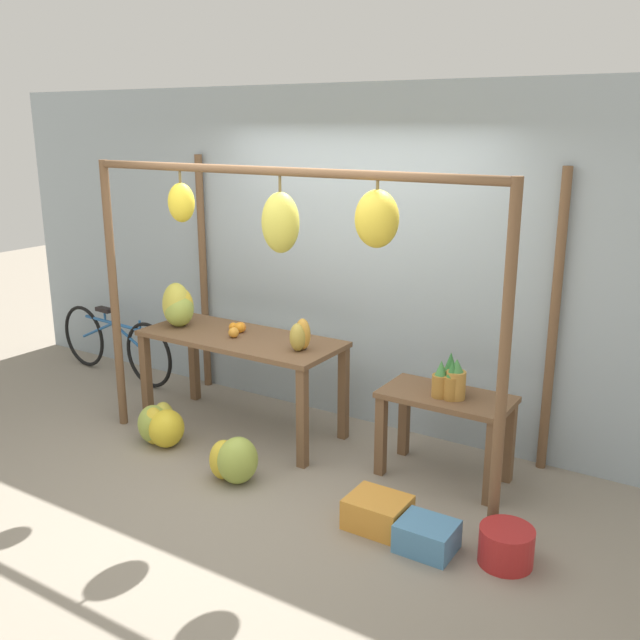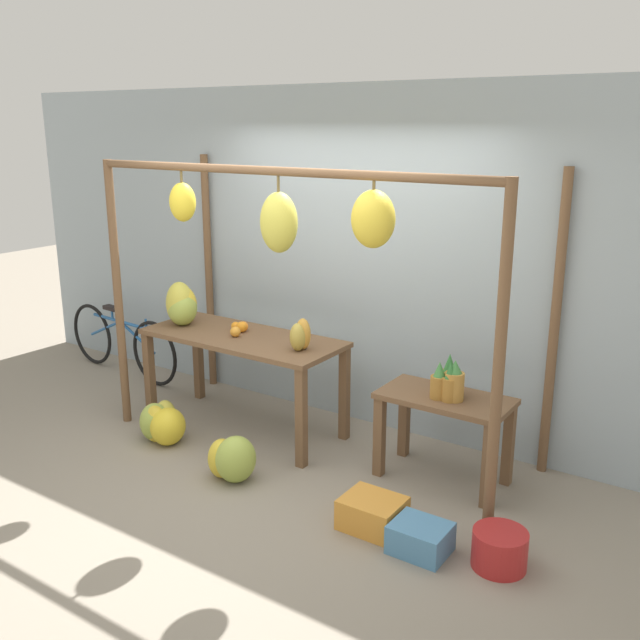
# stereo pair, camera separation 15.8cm
# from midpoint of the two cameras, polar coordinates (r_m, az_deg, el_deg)

# --- Properties ---
(ground_plane) EXTENTS (20.00, 20.00, 0.00)m
(ground_plane) POSITION_cam_midpoint_polar(r_m,az_deg,el_deg) (5.23, -6.07, -13.09)
(ground_plane) COLOR gray
(shop_wall_back) EXTENTS (8.00, 0.08, 2.80)m
(shop_wall_back) POSITION_cam_midpoint_polar(r_m,az_deg,el_deg) (5.92, 2.40, 4.83)
(shop_wall_back) COLOR #99A8B2
(shop_wall_back) RESTS_ON ground_plane
(stall_awning) EXTENTS (3.34, 1.26, 2.22)m
(stall_awning) POSITION_cam_midpoint_polar(r_m,az_deg,el_deg) (5.00, -2.21, 5.56)
(stall_awning) COLOR brown
(stall_awning) RESTS_ON ground_plane
(display_table_main) EXTENTS (1.70, 0.70, 0.82)m
(display_table_main) POSITION_cam_midpoint_polar(r_m,az_deg,el_deg) (5.88, -7.10, -2.41)
(display_table_main) COLOR brown
(display_table_main) RESTS_ON ground_plane
(display_table_side) EXTENTS (0.92, 0.49, 0.64)m
(display_table_side) POSITION_cam_midpoint_polar(r_m,az_deg,el_deg) (5.17, 9.15, -7.43)
(display_table_side) COLOR brown
(display_table_side) RESTS_ON ground_plane
(banana_pile_on_table) EXTENTS (0.37, 0.38, 0.38)m
(banana_pile_on_table) POSITION_cam_midpoint_polar(r_m,az_deg,el_deg) (6.18, -11.99, 1.01)
(banana_pile_on_table) COLOR #9EB247
(banana_pile_on_table) RESTS_ON display_table_main
(orange_pile) EXTENTS (0.20, 0.24, 0.09)m
(orange_pile) POSITION_cam_midpoint_polar(r_m,az_deg,el_deg) (5.90, -7.41, -0.69)
(orange_pile) COLOR orange
(orange_pile) RESTS_ON display_table_main
(pineapple_cluster) EXTENTS (0.23, 0.25, 0.30)m
(pineapple_cluster) POSITION_cam_midpoint_polar(r_m,az_deg,el_deg) (5.04, 9.48, -4.77)
(pineapple_cluster) COLOR #B27F38
(pineapple_cluster) RESTS_ON display_table_side
(banana_pile_ground_left) EXTENTS (0.47, 0.41, 0.31)m
(banana_pile_ground_left) POSITION_cam_midpoint_polar(r_m,az_deg,el_deg) (5.93, -13.45, -8.20)
(banana_pile_ground_left) COLOR yellow
(banana_pile_ground_left) RESTS_ON ground_plane
(banana_pile_ground_right) EXTENTS (0.45, 0.39, 0.35)m
(banana_pile_ground_right) POSITION_cam_midpoint_polar(r_m,az_deg,el_deg) (5.24, -7.85, -11.05)
(banana_pile_ground_right) COLOR #9EB247
(banana_pile_ground_right) RESTS_ON ground_plane
(fruit_crate_white) EXTENTS (0.38, 0.32, 0.20)m
(fruit_crate_white) POSITION_cam_midpoint_polar(r_m,az_deg,el_deg) (4.71, 3.65, -15.09)
(fruit_crate_white) COLOR orange
(fruit_crate_white) RESTS_ON ground_plane
(blue_bucket) EXTENTS (0.32, 0.32, 0.23)m
(blue_bucket) POSITION_cam_midpoint_polar(r_m,az_deg,el_deg) (4.47, 13.65, -17.17)
(blue_bucket) COLOR #AD2323
(blue_bucket) RESTS_ON ground_plane
(parked_bicycle) EXTENTS (1.69, 0.19, 0.70)m
(parked_bicycle) POSITION_cam_midpoint_polar(r_m,az_deg,el_deg) (7.51, -16.68, -1.82)
(parked_bicycle) COLOR black
(parked_bicycle) RESTS_ON ground_plane
(papaya_pile) EXTENTS (0.19, 0.22, 0.25)m
(papaya_pile) POSITION_cam_midpoint_polar(r_m,az_deg,el_deg) (5.41, -2.44, -1.27)
(papaya_pile) COLOR gold
(papaya_pile) RESTS_ON display_table_main
(fruit_crate_purple) EXTENTS (0.34, 0.29, 0.18)m
(fruit_crate_purple) POSITION_cam_midpoint_polar(r_m,az_deg,el_deg) (4.52, 7.51, -16.79)
(fruit_crate_purple) COLOR #4C84B2
(fruit_crate_purple) RESTS_ON ground_plane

